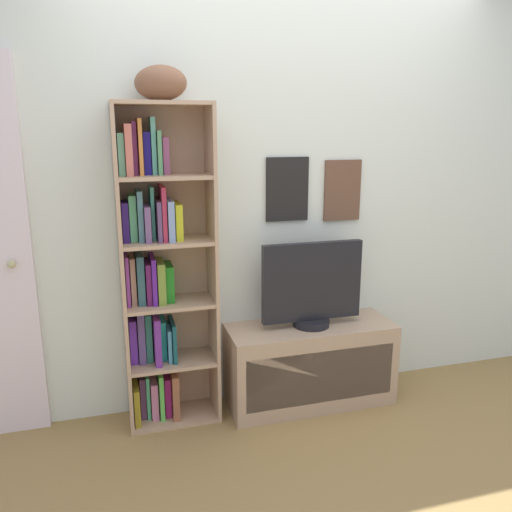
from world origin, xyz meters
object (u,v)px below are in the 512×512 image
Objects in this scene: bookshelf at (159,276)px; football at (160,83)px; television at (312,286)px; tv_stand at (310,364)px.

bookshelf is 6.52× the size of football.
bookshelf is at bearing 147.96° from football.
tv_stand is at bearing -90.00° from television.
television is at bearing -5.36° from bookshelf.
bookshelf is at bearing 174.57° from tv_stand.
football reaches higher than bookshelf.
bookshelf is 0.90m from television.
television is (0.00, 0.00, 0.50)m from tv_stand.
tv_stand is at bearing -5.43° from bookshelf.
bookshelf reaches higher than television.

